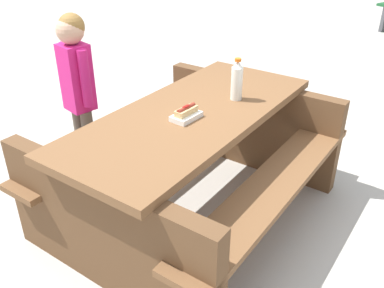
% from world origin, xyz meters
% --- Properties ---
extents(ground_plane, '(30.00, 30.00, 0.00)m').
position_xyz_m(ground_plane, '(0.00, 0.00, 0.00)').
color(ground_plane, '#B7B2A8').
rests_on(ground_plane, ground).
extents(picnic_table, '(2.05, 1.75, 0.75)m').
position_xyz_m(picnic_table, '(0.00, 0.00, 0.44)').
color(picnic_table, brown).
rests_on(picnic_table, ground).
extents(soda_bottle, '(0.07, 0.07, 0.27)m').
position_xyz_m(soda_bottle, '(-0.28, 0.19, 0.87)').
color(soda_bottle, silver).
rests_on(soda_bottle, picnic_table).
extents(hotdog_tray, '(0.20, 0.16, 0.08)m').
position_xyz_m(hotdog_tray, '(0.11, 0.01, 0.78)').
color(hotdog_tray, white).
rests_on(hotdog_tray, picnic_table).
extents(child_in_coat, '(0.23, 0.28, 1.22)m').
position_xyz_m(child_in_coat, '(-0.13, -0.92, 0.78)').
color(child_in_coat, brown).
rests_on(child_in_coat, ground).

